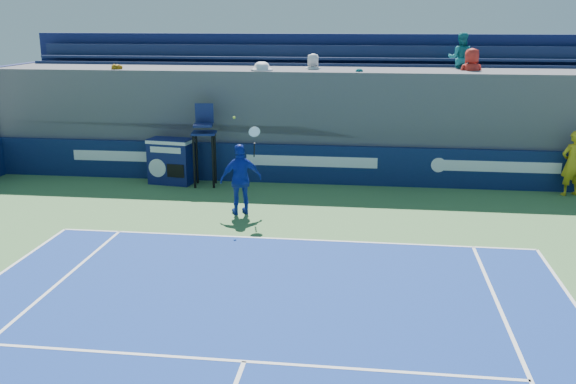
# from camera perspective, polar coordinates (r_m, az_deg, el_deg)

# --- Properties ---
(ball_person) EXTENTS (0.80, 0.66, 1.88)m
(ball_person) POSITION_cam_1_polar(r_m,az_deg,el_deg) (19.94, 23.94, 2.35)
(ball_person) COLOR gold
(ball_person) RESTS_ON apron
(back_hoarding) EXTENTS (20.40, 0.21, 1.20)m
(back_hoarding) POSITION_cam_1_polar(r_m,az_deg,el_deg) (19.65, 2.10, 2.46)
(back_hoarding) COLOR #0C1A45
(back_hoarding) RESTS_ON ground
(match_clock) EXTENTS (1.41, 0.91, 1.40)m
(match_clock) POSITION_cam_1_polar(r_m,az_deg,el_deg) (19.93, -10.34, 2.82)
(match_clock) COLOR #0F164B
(match_clock) RESTS_ON ground
(umpire_chair) EXTENTS (0.78, 0.78, 2.48)m
(umpire_chair) POSITION_cam_1_polar(r_m,az_deg,el_deg) (19.36, -7.46, 4.94)
(umpire_chair) COLOR black
(umpire_chair) RESTS_ON ground
(tennis_player) EXTENTS (1.17, 0.84, 2.57)m
(tennis_player) POSITION_cam_1_polar(r_m,az_deg,el_deg) (16.52, -4.20, 1.14)
(tennis_player) COLOR #122798
(tennis_player) RESTS_ON apron
(stadium_seating) EXTENTS (21.00, 4.05, 4.50)m
(stadium_seating) POSITION_cam_1_polar(r_m,az_deg,el_deg) (21.42, 2.66, 6.91)
(stadium_seating) COLOR #4C4C51
(stadium_seating) RESTS_ON ground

